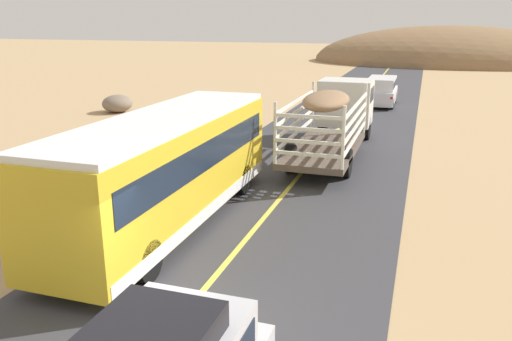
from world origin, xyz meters
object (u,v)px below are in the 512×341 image
(livestock_truck, at_px, (339,110))
(bus, at_px, (167,167))
(boulder_mid_field, at_px, (117,104))
(car_far, at_px, (381,90))

(livestock_truck, height_order, bus, bus)
(livestock_truck, relative_size, bus, 0.97)
(livestock_truck, xyz_separation_m, bus, (-3.11, -10.74, -0.04))
(bus, xyz_separation_m, boulder_mid_field, (-11.90, 15.90, -1.19))
(car_far, relative_size, boulder_mid_field, 2.27)
(livestock_truck, bearing_deg, bus, -106.16)
(car_far, bearing_deg, bus, -99.49)
(bus, xyz_separation_m, car_far, (3.97, 23.76, -0.66))
(livestock_truck, xyz_separation_m, boulder_mid_field, (-15.01, 5.16, -1.23))
(livestock_truck, height_order, car_far, livestock_truck)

